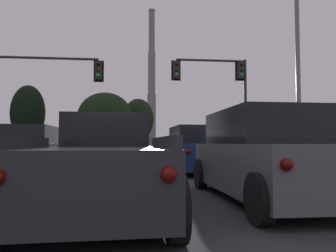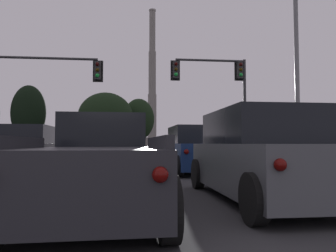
# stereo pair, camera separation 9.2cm
# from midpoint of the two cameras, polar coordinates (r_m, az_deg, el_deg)

# --- Properties ---
(pickup_truck_center_lane_second) EXTENTS (2.36, 5.56, 1.82)m
(pickup_truck_center_lane_second) POSITION_cam_midpoint_polar(r_m,az_deg,el_deg) (6.36, -11.66, -6.27)
(pickup_truck_center_lane_second) COLOR #232328
(pickup_truck_center_lane_second) RESTS_ON ground_plane
(suv_right_lane_second) EXTENTS (2.17, 4.93, 1.86)m
(suv_right_lane_second) POSITION_cam_midpoint_polar(r_m,az_deg,el_deg) (7.05, 16.22, -5.13)
(suv_right_lane_second) COLOR #4C4F54
(suv_right_lane_second) RESTS_ON ground_plane
(suv_left_lane_front) EXTENTS (2.22, 4.95, 1.86)m
(suv_left_lane_front) POSITION_cam_midpoint_polar(r_m,az_deg,el_deg) (13.98, -23.25, -3.90)
(suv_left_lane_front) COLOR #232328
(suv_left_lane_front) RESTS_ON ground_plane
(hatchback_center_lane_front) EXTENTS (1.97, 4.13, 1.44)m
(hatchback_center_lane_front) POSITION_cam_midpoint_polar(r_m,az_deg,el_deg) (13.30, -7.74, -5.18)
(hatchback_center_lane_front) COLOR #0F3823
(hatchback_center_lane_front) RESTS_ON ground_plane
(suv_right_lane_front) EXTENTS (2.21, 4.95, 1.86)m
(suv_right_lane_front) POSITION_cam_midpoint_polar(r_m,az_deg,el_deg) (13.37, 4.67, -4.19)
(suv_right_lane_front) COLOR navy
(suv_right_lane_front) RESTS_ON ground_plane
(traffic_light_overhead_left) EXTENTS (6.58, 0.50, 6.04)m
(traffic_light_overhead_left) POSITION_cam_midpoint_polar(r_m,az_deg,el_deg) (19.95, -23.60, 7.31)
(traffic_light_overhead_left) COLOR #2D2D30
(traffic_light_overhead_left) RESTS_ON ground_plane
(traffic_light_overhead_right) EXTENTS (4.81, 0.50, 6.38)m
(traffic_light_overhead_right) POSITION_cam_midpoint_polar(r_m,az_deg,el_deg) (20.61, 9.23, 7.29)
(traffic_light_overhead_right) COLOR #2D2D30
(traffic_light_overhead_right) RESTS_ON ground_plane
(street_lamp) EXTENTS (3.51, 0.36, 8.33)m
(street_lamp) POSITION_cam_midpoint_polar(r_m,az_deg,el_deg) (16.04, 19.66, 11.56)
(street_lamp) COLOR slate
(street_lamp) RESTS_ON ground_plane
(smokestack) EXTENTS (6.44, 6.44, 64.86)m
(smokestack) POSITION_cam_midpoint_polar(r_m,az_deg,el_deg) (154.92, -2.89, 5.95)
(smokestack) COLOR slate
(smokestack) RESTS_ON ground_plane
(treeline_center_left) EXTENTS (8.73, 7.86, 13.66)m
(treeline_center_left) POSITION_cam_midpoint_polar(r_m,az_deg,el_deg) (91.85, -5.24, 1.17)
(treeline_center_left) COLOR black
(treeline_center_left) RESTS_ON ground_plane
(treeline_right_mid) EXTENTS (8.90, 8.01, 16.57)m
(treeline_right_mid) POSITION_cam_midpoint_polar(r_m,az_deg,el_deg) (94.14, -23.23, 2.15)
(treeline_right_mid) COLOR black
(treeline_right_mid) RESTS_ON ground_plane
(treeline_center_right) EXTENTS (13.99, 12.59, 14.17)m
(treeline_center_right) POSITION_cam_midpoint_polar(r_m,az_deg,el_deg) (85.25, -10.92, 1.52)
(treeline_center_right) COLOR black
(treeline_center_right) RESTS_ON ground_plane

